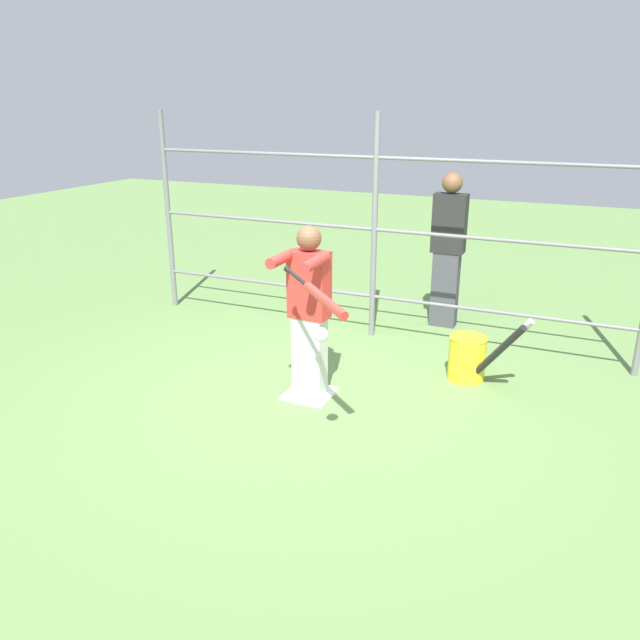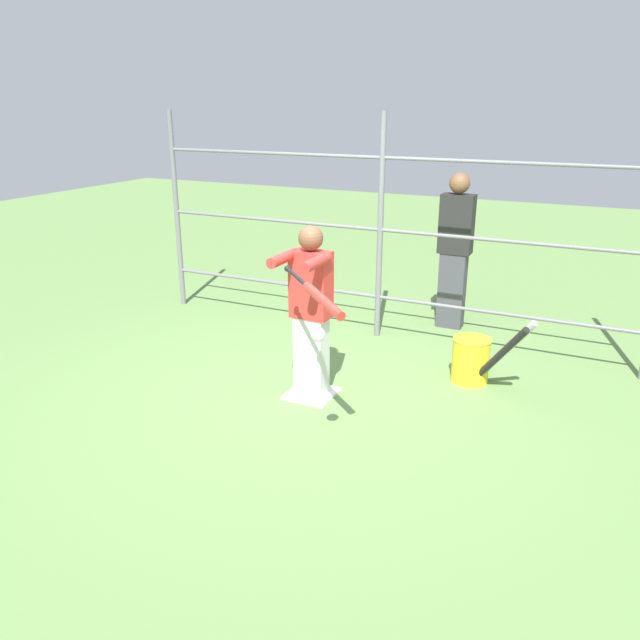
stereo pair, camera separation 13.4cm
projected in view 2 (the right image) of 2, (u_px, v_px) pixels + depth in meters
ground_plane at (312, 394)px, 5.42m from camera, size 24.00×24.00×0.00m
home_plate at (312, 393)px, 5.41m from camera, size 0.40×0.40×0.02m
fence_backstop at (380, 230)px, 6.39m from camera, size 5.24×0.06×2.32m
batter at (310, 308)px, 5.14m from camera, size 0.38×0.50×1.48m
baseball_bat_swinging at (318, 296)px, 4.24m from camera, size 0.73×0.59×0.17m
softball_in_flight at (318, 335)px, 4.03m from camera, size 0.10×0.10×0.10m
bat_bucket at (474, 359)px, 5.58m from camera, size 0.74×0.61×0.74m
bystander_behind_fence at (455, 249)px, 6.76m from camera, size 0.35×0.22×1.70m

